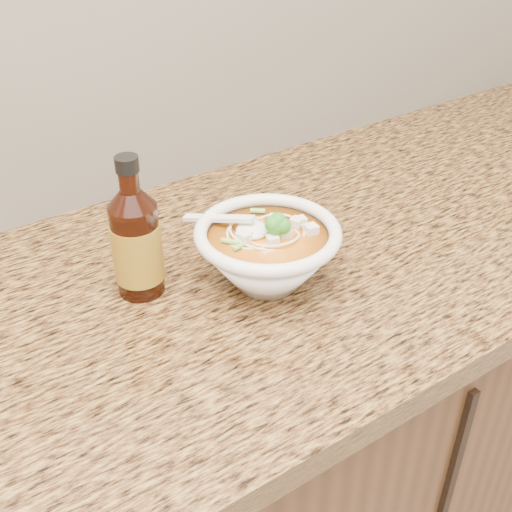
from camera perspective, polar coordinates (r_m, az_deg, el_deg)
counter_slab at (r=0.89m, az=-20.01°, el=-8.86°), size 4.00×0.68×0.04m
soup_bowl at (r=0.91m, az=1.01°, el=0.15°), size 0.21×0.22×0.12m
hot_sauce_bottle at (r=0.90m, az=-10.57°, el=1.10°), size 0.08×0.08×0.21m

